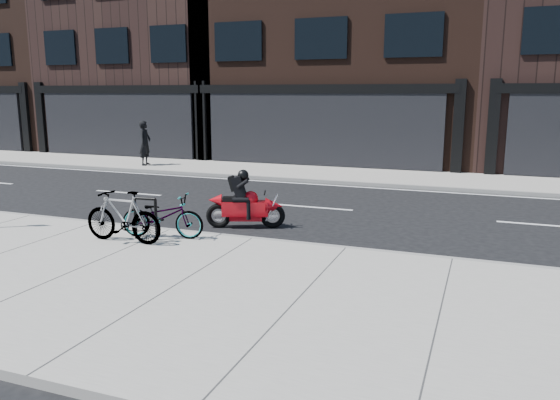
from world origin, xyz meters
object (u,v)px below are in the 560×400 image
at_px(bike_rack, 145,215).
at_px(motorcycle, 249,204).
at_px(bicycle_rear, 123,216).
at_px(bicycle_front, 162,216).
at_px(pedestrian, 145,143).

bearing_deg(bike_rack, motorcycle, 56.92).
relative_size(bicycle_rear, motorcycle, 1.00).
distance_m(bike_rack, bicycle_rear, 0.46).
height_order(bike_rack, bicycle_front, bicycle_front).
relative_size(bicycle_front, motorcycle, 0.99).
distance_m(bicycle_front, pedestrian, 11.97).
bearing_deg(motorcycle, bicycle_rear, -144.45).
relative_size(bike_rack, bicycle_front, 0.50).
xyz_separation_m(bike_rack, bicycle_front, (0.26, 0.23, -0.06)).
bearing_deg(bicycle_rear, bike_rack, 140.59).
xyz_separation_m(bike_rack, pedestrian, (-6.79, 9.89, 0.40)).
distance_m(bike_rack, pedestrian, 12.00).
xyz_separation_m(bicycle_front, pedestrian, (-7.04, 9.66, 0.46)).
xyz_separation_m(bicycle_front, bicycle_rear, (-0.55, -0.58, 0.07)).
distance_m(bike_rack, motorcycle, 2.53).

